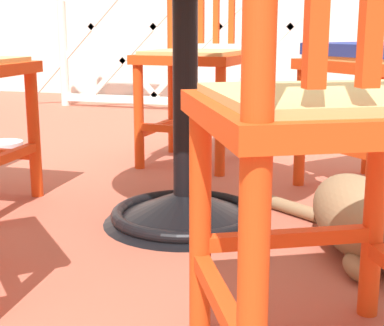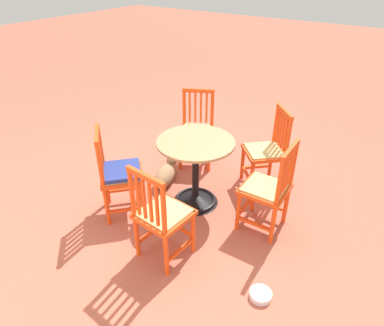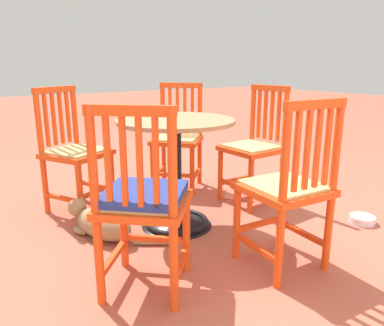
{
  "view_description": "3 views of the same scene",
  "coord_description": "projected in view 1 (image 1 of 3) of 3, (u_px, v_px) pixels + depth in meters",
  "views": [
    {
      "loc": [
        0.41,
        -1.38,
        0.56
      ],
      "look_at": [
        -0.11,
        0.34,
        0.14
      ],
      "focal_mm": 55.43,
      "sensor_mm": 36.0,
      "label": 1
    },
    {
      "loc": [
        -1.71,
        2.59,
        2.25
      ],
      "look_at": [
        0.03,
        0.1,
        0.39
      ],
      "focal_mm": 31.92,
      "sensor_mm": 36.0,
      "label": 2
    },
    {
      "loc": [
        1.17,
        2.2,
        1.07
      ],
      "look_at": [
        -0.17,
        0.26,
        0.44
      ],
      "focal_mm": 34.91,
      "sensor_mm": 36.0,
      "label": 3
    }
  ],
  "objects": [
    {
      "name": "ground_plane",
      "position": [
        193.0,
        248.0,
        1.53
      ],
      "size": [
        24.0,
        24.0,
        0.0
      ],
      "primitive_type": "plane",
      "color": "#AD5642"
    },
    {
      "name": "pet_water_bowl",
      "position": [
        4.0,
        147.0,
        2.68
      ],
      "size": [
        0.17,
        0.17,
        0.05
      ],
      "primitive_type": "cylinder",
      "color": "silver",
      "rests_on": "ground_plane"
    },
    {
      "name": "tabby_cat",
      "position": [
        363.0,
        220.0,
        1.45
      ],
      "size": [
        0.47,
        0.64,
        0.23
      ],
      "color": "#8E704C",
      "rests_on": "ground_plane"
    },
    {
      "name": "orange_chair_tucked_in",
      "position": [
        341.0,
        114.0,
        0.86
      ],
      "size": [
        0.54,
        0.54,
        0.91
      ],
      "color": "#D64214",
      "rests_on": "ground_plane"
    },
    {
      "name": "lattice_fence_panel",
      "position": [
        290.0,
        27.0,
        3.71
      ],
      "size": [
        3.75,
        0.06,
        1.11
      ],
      "color": "silver",
      "rests_on": "ground_plane"
    },
    {
      "name": "orange_chair_facing_out",
      "position": [
        197.0,
        58.0,
        2.41
      ],
      "size": [
        0.43,
        0.43,
        0.91
      ],
      "color": "#D64214",
      "rests_on": "ground_plane"
    },
    {
      "name": "cafe_table",
      "position": [
        185.0,
        126.0,
        1.67
      ],
      "size": [
        0.76,
        0.76,
        0.73
      ],
      "color": "black",
      "rests_on": "ground_plane"
    },
    {
      "name": "orange_chair_by_planter",
      "position": [
        381.0,
        60.0,
        1.99
      ],
      "size": [
        0.57,
        0.57,
        0.91
      ],
      "color": "#D64214",
      "rests_on": "ground_plane"
    }
  ]
}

